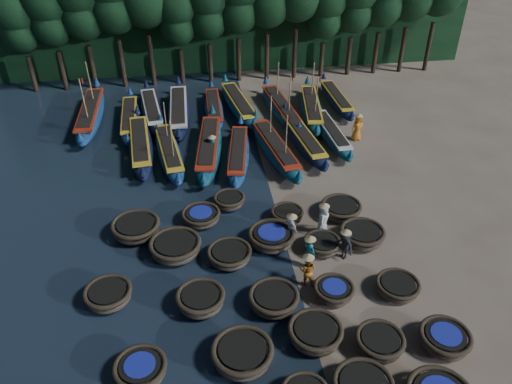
{
  "coord_description": "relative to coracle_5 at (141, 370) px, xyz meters",
  "views": [
    {
      "loc": [
        -4.05,
        -19.01,
        15.83
      ],
      "look_at": [
        -1.08,
        1.79,
        1.3
      ],
      "focal_mm": 35.0,
      "sensor_mm": 36.0,
      "label": 1
    }
  ],
  "objects": [
    {
      "name": "long_boat_3",
      "position": [
        1.01,
        15.41,
        0.12
      ],
      "size": [
        2.45,
        7.75,
        3.32
      ],
      "rotation": [
        0.0,
        0.0,
        0.14
      ],
      "color": "navy",
      "rests_on": "ground"
    },
    {
      "name": "ground",
      "position": [
        6.59,
        7.46,
        -0.41
      ],
      "size": [
        120.0,
        120.0,
        0.0
      ],
      "primitive_type": "plane",
      "color": "#7F6F5D",
      "rests_on": "ground"
    },
    {
      "name": "long_boat_15",
      "position": [
        8.91,
        20.55,
        0.14
      ],
      "size": [
        2.39,
        8.21,
        3.51
      ],
      "rotation": [
        0.0,
        0.0,
        0.12
      ],
      "color": "navy",
      "rests_on": "ground"
    },
    {
      "name": "coracle_8",
      "position": [
        8.91,
        -0.06,
        0.01
      ],
      "size": [
        2.21,
        2.21,
        0.73
      ],
      "rotation": [
        0.0,
        0.0,
        -0.31
      ],
      "color": "#4F3F31",
      "rests_on": "ground"
    },
    {
      "name": "coracle_10",
      "position": [
        -1.5,
        3.87,
        0.01
      ],
      "size": [
        2.04,
        2.04,
        0.75
      ],
      "rotation": [
        0.0,
        0.0,
        0.07
      ],
      "color": "#4F3F31",
      "rests_on": "ground"
    },
    {
      "name": "foliage_wall",
      "position": [
        6.59,
        30.96,
        4.59
      ],
      "size": [
        40.0,
        3.0,
        10.0
      ],
      "primitive_type": "cube",
      "color": "black",
      "rests_on": "ground"
    },
    {
      "name": "long_boat_14",
      "position": [
        5.98,
        21.57,
        0.14
      ],
      "size": [
        2.67,
        8.16,
        1.45
      ],
      "rotation": [
        0.0,
        0.0,
        0.16
      ],
      "color": "navy",
      "rests_on": "ground"
    },
    {
      "name": "long_boat_5",
      "position": [
        5.17,
        14.56,
        0.1
      ],
      "size": [
        2.48,
        7.6,
        1.35
      ],
      "rotation": [
        0.0,
        0.0,
        -0.16
      ],
      "color": "navy",
      "rests_on": "ground"
    },
    {
      "name": "fisherman_5",
      "position": [
        3.66,
        15.19,
        0.38
      ],
      "size": [
        1.31,
        1.28,
        1.7
      ],
      "rotation": [
        0.0,
        0.0,
        0.76
      ],
      "color": "#1B7573",
      "rests_on": "ground"
    },
    {
      "name": "long_boat_10",
      "position": [
        -1.68,
        20.36,
        0.1
      ],
      "size": [
        1.66,
        7.64,
        1.35
      ],
      "rotation": [
        0.0,
        0.0,
        0.04
      ],
      "color": "navy",
      "rests_on": "ground"
    },
    {
      "name": "tree_1",
      "position": [
        -7.11,
        27.46,
        6.23
      ],
      "size": [
        4.09,
        4.09,
        9.65
      ],
      "color": "black",
      "rests_on": "ground"
    },
    {
      "name": "fisherman_2",
      "position": [
        6.98,
        3.77,
        0.44
      ],
      "size": [
        0.93,
        0.82,
        1.8
      ],
      "rotation": [
        0.0,
        0.0,
        2.81
      ],
      "color": "orange",
      "rests_on": "ground"
    },
    {
      "name": "fisherman_1",
      "position": [
        7.3,
        4.83,
        0.53
      ],
      "size": [
        0.69,
        0.73,
        1.88
      ],
      "rotation": [
        0.0,
        0.0,
        2.2
      ],
      "color": "#1B7573",
      "rests_on": "ground"
    },
    {
      "name": "fisherman_4",
      "position": [
        6.87,
        6.8,
        0.41
      ],
      "size": [
        0.71,
        0.94,
        1.69
      ],
      "rotation": [
        0.0,
        0.0,
        2.02
      ],
      "color": "silver",
      "rests_on": "ground"
    },
    {
      "name": "coracle_5",
      "position": [
        0.0,
        0.0,
        0.0
      ],
      "size": [
        2.3,
        2.3,
        0.71
      ],
      "rotation": [
        0.0,
        0.0,
        0.33
      ],
      "color": "#4F3F31",
      "rests_on": "ground"
    },
    {
      "name": "coracle_16",
      "position": [
        3.76,
        5.69,
        -0.02
      ],
      "size": [
        2.09,
        2.09,
        0.68
      ],
      "rotation": [
        0.0,
        0.0,
        -0.08
      ],
      "color": "#4F3F31",
      "rests_on": "ground"
    },
    {
      "name": "coracle_17",
      "position": [
        5.88,
        6.58,
        0.04
      ],
      "size": [
        2.52,
        2.52,
        0.78
      ],
      "rotation": [
        0.0,
        0.0,
        -0.21
      ],
      "color": "#4F3F31",
      "rests_on": "ground"
    },
    {
      "name": "fisherman_3",
      "position": [
        9.04,
        5.18,
        0.42
      ],
      "size": [
        0.98,
        1.17,
        1.78
      ],
      "rotation": [
        0.0,
        0.0,
        5.17
      ],
      "color": "black",
      "rests_on": "ground"
    },
    {
      "name": "long_boat_2",
      "position": [
        -0.75,
        16.41,
        0.15
      ],
      "size": [
        2.21,
        8.42,
        1.49
      ],
      "rotation": [
        0.0,
        0.0,
        0.09
      ],
      "color": "#0E0F34",
      "rests_on": "ground"
    },
    {
      "name": "long_boat_13",
      "position": [
        4.17,
        21.21,
        0.08
      ],
      "size": [
        1.4,
        7.31,
        1.29
      ],
      "rotation": [
        0.0,
        0.0,
        -0.02
      ],
      "color": "navy",
      "rests_on": "ground"
    },
    {
      "name": "coracle_18",
      "position": [
        8.17,
        5.8,
        -0.04
      ],
      "size": [
        2.08,
        2.08,
        0.66
      ],
      "rotation": [
        0.0,
        0.0,
        0.32
      ],
      "color": "#4F3F31",
      "rests_on": "ground"
    },
    {
      "name": "long_boat_6",
      "position": [
        7.49,
        14.81,
        0.15
      ],
      "size": [
        2.78,
        8.27,
        3.56
      ],
      "rotation": [
        0.0,
        0.0,
        0.16
      ],
      "color": "navy",
      "rests_on": "ground"
    },
    {
      "name": "coracle_22",
      "position": [
        4.17,
        9.96,
        -0.02
      ],
      "size": [
        1.73,
        1.73,
        0.68
      ],
      "rotation": [
        0.0,
        0.0,
        0.12
      ],
      "color": "#4F3F31",
      "rests_on": "ground"
    },
    {
      "name": "tree_10",
      "position": [
        13.59,
        27.46,
        5.56
      ],
      "size": [
        3.68,
        3.68,
        8.68
      ],
      "color": "black",
      "rests_on": "ground"
    },
    {
      "name": "coracle_13",
      "position": [
        7.91,
        2.79,
        -0.02
      ],
      "size": [
        1.76,
        1.76,
        0.68
      ],
      "rotation": [
        0.0,
        0.0,
        -0.02
      ],
      "color": "#4F3F31",
      "rests_on": "ground"
    },
    {
      "name": "long_boat_16",
      "position": [
        11.05,
        20.12,
        0.15
      ],
      "size": [
        2.59,
        8.19,
        3.51
      ],
      "rotation": [
        0.0,
        0.0,
        -0.14
      ],
      "color": "navy",
      "rests_on": "ground"
    },
    {
      "name": "long_boat_17",
      "position": [
        13.29,
        21.57,
        0.08
      ],
      "size": [
        1.5,
        7.28,
        1.28
      ],
      "rotation": [
        0.0,
        0.0,
        0.03
      ],
      "color": "#0E0F34",
      "rests_on": "ground"
    },
    {
      "name": "coracle_15",
      "position": [
        1.3,
        6.5,
        0.05
      ],
      "size": [
        2.46,
        2.46,
        0.81
      ],
      "rotation": [
        0.0,
        0.0,
        0.07
      ],
      "color": "#4F3F31",
      "rests_on": "ground"
    },
    {
      "name": "long_boat_11",
      "position": [
        -0.21,
        21.46,
        0.11
      ],
      "size": [
        2.32,
        7.76,
        1.38
      ],
      "rotation": [
        0.0,
        0.0,
        0.13
      ],
      "color": "#0E0F34",
      "rests_on": "ground"
    },
    {
      "name": "coracle_24",
      "position": [
        9.83,
        8.37,
        -0.0
      ],
      "size": [
        2.29,
        2.29,
        0.72
      ],
      "rotation": [
        0.0,
        0.0,
        0.17
      ],
      "color": "#4F3F31",
      "rests_on": "ground"
    },
    {
      "name": "fisherman_6",
      "position": [
        13.16,
        16.19,
        0.53
      ],
      "size": [
        0.97,
        0.74,
        1.98
      ],
      "rotation": [
        0.0,
        0.0,
        0.21
      ],
      "color": "orange",
      "rests_on": "ground"
    },
    {
      "name": "coracle_6",
      "position": [
        3.69,
        0.09,
        0.06
      ],
      "size": [
        2.36,
        2.36,
        0.83
      ],
      "rotation": [
        0.0,
        0.0,
        -0.09
      ],
      "color": "#4F3F31",
      "rests_on": "ground"
    },
    {
      "name": "coracle_11",
      "position": [
        2.31,
        3.01,
        0.06
      ],
      "size": [
        2.31,
        2.31,
        0.82
      ],
      "rotation": [
        0.0,
        0.0,
        0.25
      ],
      "color": "#4F3F31",
      "rests_on": "ground"
    },
    {
      "name": "long_boat_9",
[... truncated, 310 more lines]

